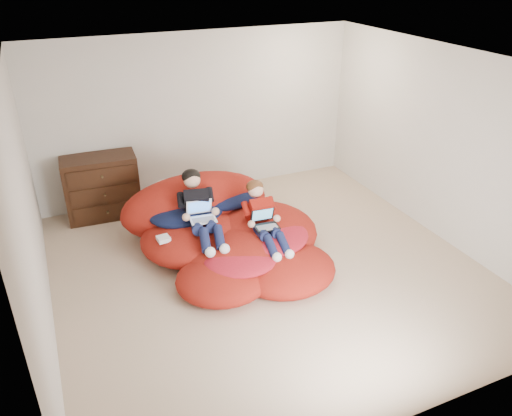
% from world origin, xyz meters
% --- Properties ---
extents(room_shell, '(5.10, 5.10, 2.77)m').
position_xyz_m(room_shell, '(0.00, 0.00, 0.22)').
color(room_shell, tan).
rests_on(room_shell, ground).
extents(dresser, '(1.06, 0.61, 0.93)m').
position_xyz_m(dresser, '(-1.61, 2.23, 0.46)').
color(dresser, black).
rests_on(dresser, ground).
extents(beanbag_pile, '(2.44, 2.52, 0.93)m').
position_xyz_m(beanbag_pile, '(-0.29, 0.58, 0.26)').
color(beanbag_pile, '#A61D12').
rests_on(beanbag_pile, ground).
extents(cream_pillow, '(0.41, 0.26, 0.26)m').
position_xyz_m(cream_pillow, '(-0.84, 1.47, 0.62)').
color(cream_pillow, silver).
rests_on(cream_pillow, beanbag_pile).
extents(older_boy, '(0.38, 1.09, 0.72)m').
position_xyz_m(older_boy, '(-0.64, 0.64, 0.69)').
color(older_boy, black).
rests_on(older_boy, beanbag_pile).
extents(younger_boy, '(0.31, 0.98, 0.67)m').
position_xyz_m(younger_boy, '(0.05, 0.25, 0.62)').
color(younger_boy, '#9A170D').
rests_on(younger_boy, beanbag_pile).
extents(laptop_white, '(0.34, 0.33, 0.23)m').
position_xyz_m(laptop_white, '(-0.64, 0.57, 0.63)').
color(laptop_white, white).
rests_on(laptop_white, older_boy).
extents(laptop_black, '(0.31, 0.30, 0.21)m').
position_xyz_m(laptop_black, '(0.05, 0.19, 0.55)').
color(laptop_black, black).
rests_on(laptop_black, younger_boy).
extents(power_adapter, '(0.16, 0.16, 0.05)m').
position_xyz_m(power_adapter, '(-1.14, 0.51, 0.42)').
color(power_adapter, white).
rests_on(power_adapter, beanbag_pile).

